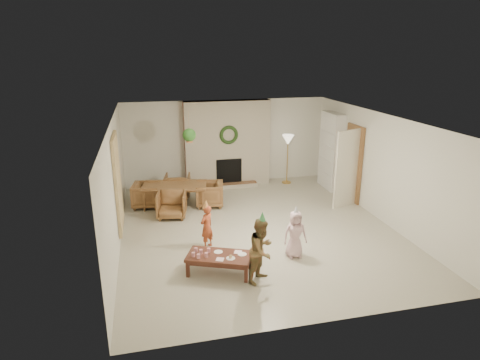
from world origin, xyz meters
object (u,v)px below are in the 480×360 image
object	(u,v)px
dining_chair_left	(147,195)
child_red	(207,227)
child_pink	(295,234)
dining_chair_near	(172,205)
child_plaid	(262,250)
dining_chair_right	(210,194)
dining_chair_far	(178,186)
coffee_table_top	(219,256)
dining_table	(175,196)

from	to	relation	value
dining_chair_left	child_red	distance (m)	2.86
child_pink	dining_chair_near	bearing A→B (deg)	132.19
child_plaid	child_pink	distance (m)	1.11
dining_chair_right	child_red	size ratio (longest dim) A/B	0.76
child_red	dining_chair_far	bearing A→B (deg)	-124.27
coffee_table_top	child_pink	distance (m)	1.58
coffee_table_top	child_plaid	world-z (taller)	child_plaid
child_pink	dining_chair_far	bearing A→B (deg)	117.54
child_red	dining_chair_right	bearing A→B (deg)	-140.51
dining_chair_right	child_pink	bearing A→B (deg)	31.38
dining_chair_near	coffee_table_top	size ratio (longest dim) A/B	0.60
coffee_table_top	child_pink	xyz separation A→B (m)	(1.55, 0.28, 0.14)
dining_table	dining_chair_far	distance (m)	0.72
dining_chair_near	coffee_table_top	distance (m)	2.90
dining_chair_far	dining_chair_right	size ratio (longest dim) A/B	1.00
dining_chair_near	dining_table	bearing A→B (deg)	90.00
dining_chair_left	dining_chair_right	size ratio (longest dim) A/B	1.00
dining_chair_far	coffee_table_top	world-z (taller)	dining_chair_far
dining_chair_right	dining_chair_left	bearing A→B (deg)	-90.00
dining_chair_far	child_pink	xyz separation A→B (m)	(1.93, -3.96, 0.16)
dining_chair_far	child_plaid	world-z (taller)	child_plaid
dining_table	dining_chair_left	world-z (taller)	dining_chair_left
dining_chair_near	child_red	distance (m)	1.88
dining_chair_far	coffee_table_top	bearing A→B (deg)	105.68
dining_chair_near	child_red	bearing A→B (deg)	-61.42
dining_chair_right	child_pink	xyz separation A→B (m)	(1.18, -3.10, 0.16)
dining_chair_right	dining_chair_near	bearing A→B (deg)	-51.34
child_red	child_plaid	bearing A→B (deg)	76.83
child_plaid	dining_chair_far	bearing A→B (deg)	59.73
dining_chair_far	child_pink	world-z (taller)	child_pink
dining_chair_near	coffee_table_top	bearing A→B (deg)	-66.65
dining_chair_left	child_pink	bearing A→B (deg)	-130.29
dining_chair_near	dining_chair_left	distance (m)	1.01
dining_chair_near	child_red	size ratio (longest dim) A/B	0.76
dining_chair_left	dining_table	bearing A→B (deg)	-90.00
dining_chair_right	child_plaid	distance (m)	3.80
dining_table	child_plaid	xyz separation A→B (m)	(1.19, -3.94, 0.29)
dining_table	dining_chair_near	bearing A→B (deg)	-90.00
dining_chair_near	child_plaid	bearing A→B (deg)	-57.34
dining_chair_far	dining_chair_left	xyz separation A→B (m)	(-0.83, -0.57, 0.00)
dining_table	child_red	distance (m)	2.53
dining_chair_far	child_plaid	distance (m)	4.77
dining_chair_near	coffee_table_top	xyz separation A→B (m)	(0.65, -2.83, 0.01)
child_pink	coffee_table_top	bearing A→B (deg)	-168.34
dining_chair_near	child_pink	world-z (taller)	child_pink
child_pink	dining_table	bearing A→B (deg)	123.87
dining_chair_near	dining_chair_right	distance (m)	1.15
dining_table	dining_chair_left	size ratio (longest dim) A/B	2.34
dining_chair_left	child_red	xyz separation A→B (m)	(1.15, -2.61, 0.14)
dining_chair_near	dining_chair_right	bearing A→B (deg)	38.66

